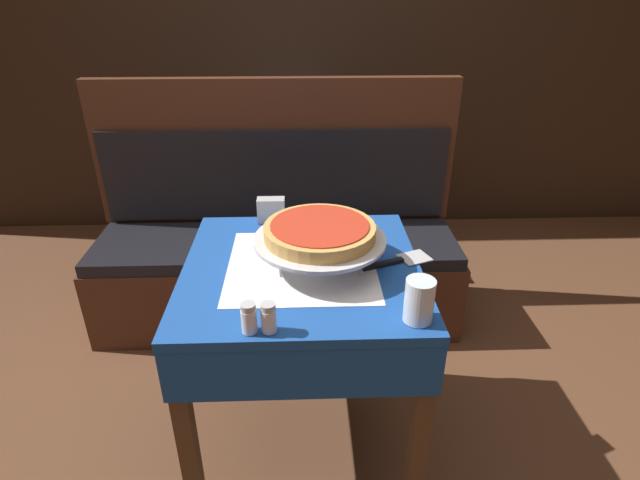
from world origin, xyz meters
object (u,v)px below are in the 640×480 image
(dining_table_rear, at_px, (289,155))
(napkin_holder, at_px, (271,210))
(pizza_server, at_px, (397,261))
(salt_shaker, at_px, (249,318))
(dining_table_front, at_px, (302,297))
(pizza_pan_stand, at_px, (320,240))
(booth_bench, at_px, (278,256))
(condiment_caddy, at_px, (294,130))
(water_glass_near, at_px, (419,300))
(pepper_shaker, at_px, (269,318))
(deep_dish_pizza, at_px, (320,231))

(dining_table_rear, distance_m, napkin_holder, 1.18)
(pizza_server, bearing_deg, salt_shaker, -142.34)
(pizza_server, bearing_deg, dining_table_front, -178.85)
(pizza_pan_stand, relative_size, salt_shaker, 4.89)
(booth_bench, bearing_deg, salt_shaker, -90.38)
(dining_table_front, xyz_separation_m, condiment_caddy, (-0.04, 1.43, 0.16))
(water_glass_near, height_order, salt_shaker, water_glass_near)
(booth_bench, distance_m, pepper_shaker, 1.26)
(dining_table_rear, height_order, deep_dish_pizza, deep_dish_pizza)
(dining_table_rear, relative_size, pepper_shaker, 9.37)
(pepper_shaker, relative_size, condiment_caddy, 0.51)
(pizza_pan_stand, xyz_separation_m, napkin_holder, (-0.17, 0.32, -0.04))
(deep_dish_pizza, bearing_deg, booth_bench, 102.27)
(salt_shaker, bearing_deg, dining_table_front, 68.11)
(booth_bench, bearing_deg, water_glass_near, -69.31)
(dining_table_rear, bearing_deg, condiment_caddy, -61.33)
(salt_shaker, height_order, pepper_shaker, same)
(napkin_holder, bearing_deg, pizza_server, -37.75)
(booth_bench, height_order, napkin_holder, booth_bench)
(dining_table_rear, bearing_deg, booth_bench, -94.65)
(dining_table_front, bearing_deg, napkin_holder, 108.70)
(condiment_caddy, bearing_deg, deep_dish_pizza, -86.17)
(booth_bench, distance_m, water_glass_near, 1.30)
(salt_shaker, bearing_deg, water_glass_near, 4.40)
(deep_dish_pizza, xyz_separation_m, water_glass_near, (0.25, -0.30, -0.06))
(pizza_pan_stand, bearing_deg, pizza_server, 1.04)
(salt_shaker, distance_m, condiment_caddy, 1.76)
(condiment_caddy, bearing_deg, dining_table_front, -88.42)
(pizza_server, relative_size, condiment_caddy, 1.46)
(booth_bench, height_order, pepper_shaker, booth_bench)
(deep_dish_pizza, relative_size, salt_shaker, 4.09)
(dining_table_front, bearing_deg, booth_bench, 98.50)
(dining_table_rear, relative_size, condiment_caddy, 4.76)
(deep_dish_pizza, relative_size, pizza_server, 1.43)
(dining_table_front, relative_size, napkin_holder, 7.63)
(dining_table_front, distance_m, pizza_server, 0.33)
(water_glass_near, bearing_deg, salt_shaker, -175.60)
(napkin_holder, bearing_deg, pepper_shaker, -87.66)
(water_glass_near, bearing_deg, dining_table_front, 135.57)
(pizza_server, relative_size, napkin_holder, 2.37)
(pepper_shaker, height_order, napkin_holder, napkin_holder)
(dining_table_rear, bearing_deg, salt_shaker, -91.92)
(pizza_server, height_order, water_glass_near, water_glass_near)
(pizza_server, relative_size, pepper_shaker, 2.88)
(pepper_shaker, bearing_deg, booth_bench, 92.03)
(booth_bench, distance_m, napkin_holder, 0.70)
(deep_dish_pizza, relative_size, pepper_shaker, 4.14)
(napkin_holder, bearing_deg, dining_table_rear, 88.09)
(pizza_pan_stand, relative_size, water_glass_near, 3.38)
(pizza_server, bearing_deg, deep_dish_pizza, -178.96)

